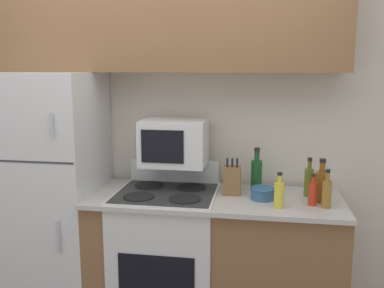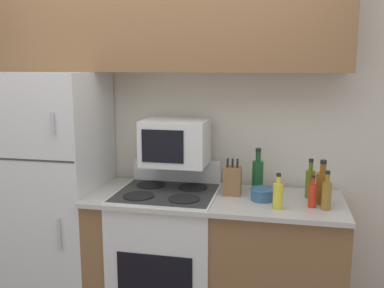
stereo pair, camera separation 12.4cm
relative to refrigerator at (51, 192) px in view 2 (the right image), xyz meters
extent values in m
cube|color=beige|center=(0.84, 0.36, 0.41)|extent=(8.00, 0.05, 2.55)
cube|color=brown|center=(1.21, -0.02, -0.42)|extent=(1.67, 0.61, 0.89)
cube|color=#BCB7AD|center=(1.21, -0.04, 0.04)|extent=(1.67, 0.65, 0.03)
cube|color=silver|center=(0.00, 0.00, 0.00)|extent=(0.75, 0.65, 1.73)
cube|color=#383838|center=(0.00, -0.32, 0.31)|extent=(0.73, 0.01, 0.01)
cylinder|color=#B7B7BC|center=(0.24, -0.34, 0.55)|extent=(0.02, 0.02, 0.14)
cylinder|color=#B7B7BC|center=(0.24, -0.34, -0.17)|extent=(0.02, 0.02, 0.22)
cube|color=brown|center=(0.84, 0.17, 1.22)|extent=(2.42, 0.34, 0.72)
cube|color=silver|center=(0.88, -0.03, -0.40)|extent=(0.68, 0.61, 0.93)
cube|color=black|center=(0.88, -0.34, -0.42)|extent=(0.49, 0.01, 0.33)
cube|color=#2D2D2D|center=(0.88, -0.03, 0.06)|extent=(0.65, 0.59, 0.01)
cube|color=silver|center=(0.88, 0.26, 0.14)|extent=(0.65, 0.06, 0.16)
cylinder|color=black|center=(0.73, -0.17, 0.07)|extent=(0.20, 0.20, 0.01)
cylinder|color=black|center=(1.03, -0.17, 0.07)|extent=(0.20, 0.20, 0.01)
cylinder|color=black|center=(0.73, 0.10, 0.07)|extent=(0.20, 0.20, 0.01)
cylinder|color=black|center=(1.03, 0.10, 0.07)|extent=(0.20, 0.20, 0.01)
cube|color=silver|center=(0.91, 0.10, 0.39)|extent=(0.44, 0.34, 0.31)
cube|color=black|center=(0.87, -0.07, 0.39)|extent=(0.28, 0.01, 0.22)
cube|color=brown|center=(1.32, 0.03, 0.15)|extent=(0.12, 0.10, 0.19)
cylinder|color=black|center=(1.29, 0.02, 0.27)|extent=(0.01, 0.01, 0.06)
cylinder|color=black|center=(1.32, 0.02, 0.27)|extent=(0.01, 0.01, 0.06)
cylinder|color=black|center=(1.35, 0.02, 0.27)|extent=(0.01, 0.01, 0.06)
cylinder|color=#335B84|center=(1.52, -0.05, 0.09)|extent=(0.15, 0.15, 0.07)
torus|color=#335B84|center=(1.52, -0.05, 0.13)|extent=(0.16, 0.16, 0.01)
cylinder|color=#194C23|center=(1.48, 0.15, 0.16)|extent=(0.08, 0.08, 0.21)
cylinder|color=#194C23|center=(1.48, 0.15, 0.30)|extent=(0.03, 0.03, 0.07)
cylinder|color=black|center=(1.48, 0.15, 0.34)|extent=(0.04, 0.04, 0.02)
cylinder|color=red|center=(1.83, -0.12, 0.12)|extent=(0.05, 0.05, 0.14)
cylinder|color=red|center=(1.83, -0.12, 0.22)|extent=(0.02, 0.02, 0.04)
cylinder|color=black|center=(1.83, -0.12, 0.25)|extent=(0.02, 0.03, 0.02)
cylinder|color=#5B6619|center=(1.82, 0.07, 0.15)|extent=(0.06, 0.06, 0.18)
cylinder|color=#5B6619|center=(1.82, 0.07, 0.26)|extent=(0.03, 0.03, 0.06)
cylinder|color=black|center=(1.82, 0.07, 0.30)|extent=(0.03, 0.03, 0.02)
cylinder|color=olive|center=(1.91, -0.16, 0.14)|extent=(0.06, 0.06, 0.17)
cylinder|color=olive|center=(1.91, -0.16, 0.25)|extent=(0.03, 0.03, 0.05)
cylinder|color=black|center=(1.91, -0.16, 0.28)|extent=(0.03, 0.03, 0.02)
cylinder|color=gold|center=(1.62, -0.20, 0.13)|extent=(0.06, 0.06, 0.15)
cylinder|color=gold|center=(1.62, -0.20, 0.23)|extent=(0.03, 0.03, 0.05)
cylinder|color=black|center=(1.62, -0.20, 0.27)|extent=(0.03, 0.03, 0.02)
cylinder|color=brown|center=(1.89, -0.05, 0.15)|extent=(0.08, 0.08, 0.20)
cylinder|color=brown|center=(1.89, -0.05, 0.28)|extent=(0.04, 0.04, 0.06)
cylinder|color=black|center=(1.89, -0.05, 0.32)|extent=(0.04, 0.04, 0.02)
camera|label=1|loc=(1.51, -2.75, 0.91)|focal=40.00mm
camera|label=2|loc=(1.63, -2.72, 0.91)|focal=40.00mm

